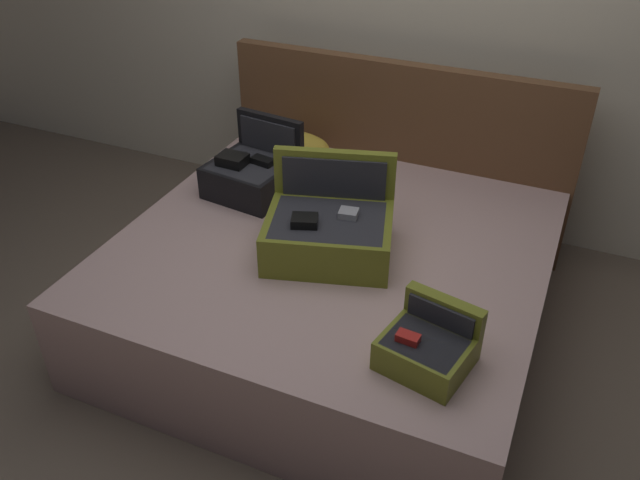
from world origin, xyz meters
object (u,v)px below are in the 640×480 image
hard_case_medium (253,172)px  bed (331,285)px  pillow_near_headboard (290,146)px  hard_case_small (428,347)px  hard_case_large (329,229)px

hard_case_medium → bed: bearing=-20.0°
pillow_near_headboard → hard_case_small: bearing=-47.6°
hard_case_small → hard_case_medium: bearing=155.8°
hard_case_large → pillow_near_headboard: size_ratio=1.45×
hard_case_large → hard_case_small: hard_case_large is taller
bed → hard_case_large: bearing=-77.9°
hard_case_small → hard_case_large: bearing=151.7°
hard_case_medium → pillow_near_headboard: (0.01, 0.40, -0.03)m
hard_case_large → hard_case_medium: 0.67m
bed → hard_case_small: (0.60, -0.57, 0.32)m
hard_case_large → pillow_near_headboard: (-0.56, 0.75, -0.04)m
hard_case_medium → hard_case_small: size_ratio=1.25×
hard_case_small → pillow_near_headboard: size_ratio=0.78×
bed → hard_case_medium: 0.71m
hard_case_large → pillow_near_headboard: 0.94m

